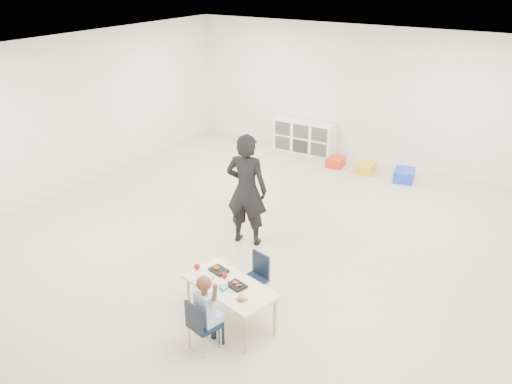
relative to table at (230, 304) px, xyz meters
The scene contains 16 objects.
room 2.26m from the table, 117.87° to the left, with size 9.00×9.02×2.80m.
table is the anchor object (origin of this frame).
chair_near 0.53m from the table, 88.29° to the right, with size 0.31×0.29×0.63m, color black, non-canonical shape.
chair_far 0.53m from the table, 91.71° to the left, with size 0.31×0.29×0.63m, color black, non-canonical shape.
child 0.58m from the table, 88.29° to the right, with size 0.42×0.42×0.99m, color #9EB5D6, non-canonical shape.
lunch_tray_near 0.29m from the table, ahead, with size 0.22×0.16×0.03m, color black.
lunch_tray_far 0.43m from the table, 148.55° to the left, with size 0.22×0.16×0.03m, color black.
milk_carton 0.33m from the table, 90.54° to the right, with size 0.07×0.07×0.10m, color white.
bread_roll 0.44m from the table, 32.96° to the right, with size 0.09×0.09×0.07m, color tan.
apple_near 0.34m from the table, 145.73° to the left, with size 0.07×0.07×0.07m, color maroon.
apple_far 0.62m from the table, behind, with size 0.07×0.07×0.07m, color maroon.
cubby_shelf 6.37m from the table, 109.38° to the left, with size 1.40×0.40×0.70m, color white.
adult 2.11m from the table, 117.33° to the left, with size 0.63×0.41×1.72m, color black.
bin_red 5.63m from the table, 101.44° to the left, with size 0.31×0.40×0.19m, color red.
bin_yellow 5.52m from the table, 94.74° to the left, with size 0.33×0.42×0.21m, color gold.
bin_blue 5.50m from the table, 86.47° to the left, with size 0.37×0.47×0.23m, color #1938C1.
Camera 1 is at (3.98, -6.08, 4.00)m, focal length 38.00 mm.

